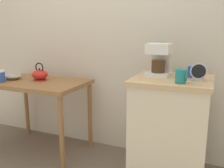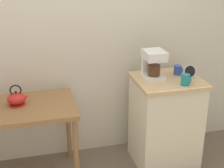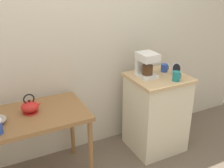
{
  "view_description": "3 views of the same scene",
  "coord_description": "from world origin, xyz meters",
  "px_view_note": "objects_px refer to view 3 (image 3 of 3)",
  "views": [
    {
      "loc": [
        1.02,
        -1.86,
        1.25
      ],
      "look_at": [
        0.24,
        -0.0,
        0.8
      ],
      "focal_mm": 39.21,
      "sensor_mm": 36.0,
      "label": 1
    },
    {
      "loc": [
        -0.44,
        -2.51,
        1.93
      ],
      "look_at": [
        0.19,
        -0.01,
        0.91
      ],
      "focal_mm": 52.0,
      "sensor_mm": 36.0,
      "label": 2
    },
    {
      "loc": [
        -0.93,
        -2.14,
        1.94
      ],
      "look_at": [
        0.15,
        -0.0,
        0.92
      ],
      "focal_mm": 43.75,
      "sensor_mm": 36.0,
      "label": 3
    }
  ],
  "objects_px": {
    "teakettle": "(30,107)",
    "mug_blue": "(164,68)",
    "table_clock": "(176,70)",
    "mug_dark_teal": "(176,76)",
    "coffee_maker": "(146,63)"
  },
  "relations": [
    {
      "from": "teakettle",
      "to": "mug_dark_teal",
      "type": "relative_size",
      "value": 1.98
    },
    {
      "from": "coffee_maker",
      "to": "mug_blue",
      "type": "xyz_separation_m",
      "value": [
        0.26,
        0.02,
        -0.1
      ]
    },
    {
      "from": "coffee_maker",
      "to": "table_clock",
      "type": "xyz_separation_m",
      "value": [
        0.31,
        -0.11,
        -0.08
      ]
    },
    {
      "from": "mug_dark_teal",
      "to": "table_clock",
      "type": "distance_m",
      "value": 0.17
    },
    {
      "from": "teakettle",
      "to": "coffee_maker",
      "type": "height_order",
      "value": "coffee_maker"
    },
    {
      "from": "teakettle",
      "to": "mug_dark_teal",
      "type": "bearing_deg",
      "value": -10.02
    },
    {
      "from": "coffee_maker",
      "to": "mug_blue",
      "type": "height_order",
      "value": "coffee_maker"
    },
    {
      "from": "teakettle",
      "to": "table_clock",
      "type": "bearing_deg",
      "value": -4.38
    },
    {
      "from": "coffee_maker",
      "to": "table_clock",
      "type": "bearing_deg",
      "value": -20.17
    },
    {
      "from": "coffee_maker",
      "to": "table_clock",
      "type": "relative_size",
      "value": 1.99
    },
    {
      "from": "table_clock",
      "to": "mug_dark_teal",
      "type": "bearing_deg",
      "value": -128.11
    },
    {
      "from": "teakettle",
      "to": "mug_blue",
      "type": "relative_size",
      "value": 2.28
    },
    {
      "from": "coffee_maker",
      "to": "teakettle",
      "type": "bearing_deg",
      "value": 179.9
    },
    {
      "from": "teakettle",
      "to": "mug_dark_teal",
      "type": "height_order",
      "value": "mug_dark_teal"
    },
    {
      "from": "coffee_maker",
      "to": "mug_dark_teal",
      "type": "distance_m",
      "value": 0.34
    }
  ]
}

